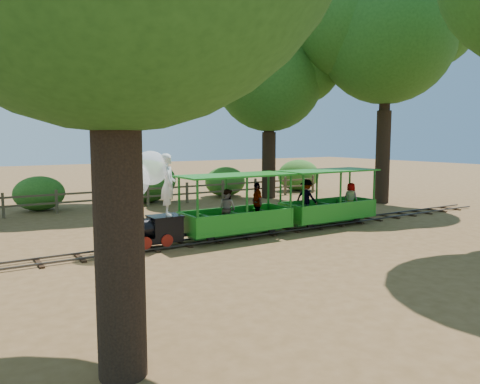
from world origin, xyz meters
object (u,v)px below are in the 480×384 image
locomotive (138,193)px  fence (168,192)px  carriage_rear (325,203)px  carriage_front (238,212)px

locomotive → fence: (4.35, 7.94, -1.04)m
locomotive → fence: size_ratio=0.16×
locomotive → carriage_rear: size_ratio=0.77×
carriage_front → fence: (1.10, 7.99, -0.24)m
carriage_front → carriage_rear: same height
carriage_front → fence: 8.07m
carriage_rear → fence: (-2.63, 7.94, -0.24)m
locomotive → carriage_front: bearing=-0.9°
carriage_front → carriage_rear: (3.73, 0.06, 0.01)m
locomotive → carriage_rear: 7.03m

